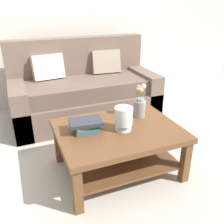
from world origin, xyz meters
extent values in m
plane|color=#B7B2A8|center=(0.00, 0.00, 0.00)|extent=(10.00, 10.00, 0.00)
cube|color=beige|center=(0.00, 1.65, 1.35)|extent=(6.40, 0.12, 2.70)
cube|color=brown|center=(0.03, 0.86, 0.18)|extent=(1.92, 0.90, 0.36)
cube|color=brown|center=(0.03, 0.83, 0.46)|extent=(1.68, 0.74, 0.20)
cube|color=brown|center=(0.03, 1.21, 0.71)|extent=(1.92, 0.20, 0.70)
cube|color=brown|center=(-0.83, 0.86, 0.30)|extent=(0.20, 0.90, 0.60)
cube|color=brown|center=(0.89, 0.86, 0.30)|extent=(0.20, 0.90, 0.60)
cube|color=beige|center=(-0.41, 1.07, 0.72)|extent=(0.42, 0.23, 0.34)
cube|color=gray|center=(0.41, 1.07, 0.72)|extent=(0.41, 0.22, 0.34)
cube|color=brown|center=(-0.04, -0.40, 0.43)|extent=(1.10, 0.85, 0.05)
cube|color=brown|center=(-0.53, -0.77, 0.20)|extent=(0.07, 0.07, 0.41)
cube|color=brown|center=(0.46, -0.77, 0.20)|extent=(0.07, 0.07, 0.41)
cube|color=brown|center=(-0.53, -0.03, 0.20)|extent=(0.07, 0.07, 0.41)
cube|color=brown|center=(0.46, -0.03, 0.20)|extent=(0.07, 0.07, 0.41)
cube|color=brown|center=(-0.04, -0.40, 0.14)|extent=(0.98, 0.73, 0.02)
cube|color=#993833|center=(0.06, -0.38, 0.17)|extent=(0.29, 0.22, 0.04)
cube|color=#3D6075|center=(-0.32, -0.33, 0.48)|extent=(0.23, 0.23, 0.04)
cube|color=#51704C|center=(-0.30, -0.33, 0.52)|extent=(0.26, 0.18, 0.03)
cube|color=#2D333D|center=(-0.32, -0.34, 0.55)|extent=(0.31, 0.22, 0.03)
cylinder|color=silver|center=(-0.01, -0.44, 0.47)|extent=(0.15, 0.15, 0.02)
cylinder|color=silver|center=(-0.01, -0.44, 0.49)|extent=(0.04, 0.04, 0.04)
cylinder|color=silver|center=(-0.01, -0.44, 0.59)|extent=(0.16, 0.16, 0.16)
sphere|color=#3D6075|center=(-0.03, -0.44, 0.57)|extent=(0.05, 0.05, 0.05)
sphere|color=beige|center=(0.02, -0.43, 0.57)|extent=(0.04, 0.04, 0.04)
cylinder|color=gray|center=(0.26, -0.25, 0.54)|extent=(0.12, 0.12, 0.17)
cylinder|color=gray|center=(0.26, -0.25, 0.64)|extent=(0.08, 0.08, 0.03)
cylinder|color=#426638|center=(0.29, -0.24, 0.70)|extent=(0.01, 0.01, 0.10)
sphere|color=silver|center=(0.29, -0.24, 0.77)|extent=(0.05, 0.05, 0.05)
cylinder|color=#426638|center=(0.25, -0.22, 0.70)|extent=(0.01, 0.01, 0.09)
sphere|color=#C66B7A|center=(0.25, -0.22, 0.76)|extent=(0.05, 0.05, 0.05)
cylinder|color=#426638|center=(0.23, -0.24, 0.69)|extent=(0.01, 0.01, 0.07)
sphere|color=#C66B7A|center=(0.23, -0.24, 0.74)|extent=(0.05, 0.05, 0.05)
cylinder|color=#426638|center=(0.26, -0.26, 0.69)|extent=(0.01, 0.01, 0.07)
sphere|color=gold|center=(0.26, -0.26, 0.74)|extent=(0.05, 0.05, 0.05)
camera|label=1|loc=(-0.85, -2.23, 1.52)|focal=39.98mm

